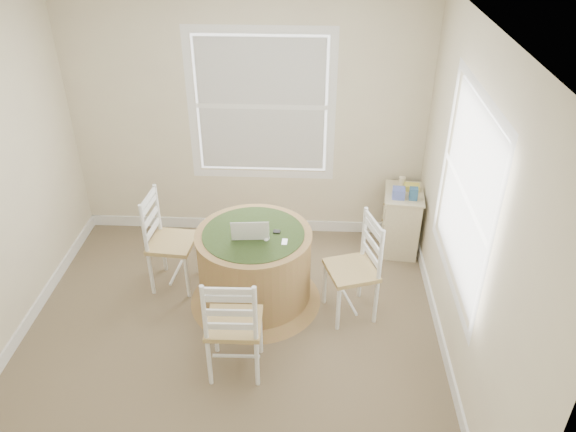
{
  "coord_description": "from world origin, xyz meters",
  "views": [
    {
      "loc": [
        0.67,
        -3.45,
        3.43
      ],
      "look_at": [
        0.48,
        0.45,
        1.01
      ],
      "focal_mm": 35.0,
      "sensor_mm": 36.0,
      "label": 1
    }
  ],
  "objects_px": {
    "chair_right": "(351,270)",
    "corner_chest": "(401,221)",
    "chair_near": "(234,323)",
    "laptop": "(251,232)",
    "round_table": "(255,264)",
    "chair_left": "(172,242)"
  },
  "relations": [
    {
      "from": "chair_right",
      "to": "corner_chest",
      "type": "distance_m",
      "value": 1.19
    },
    {
      "from": "chair_near",
      "to": "corner_chest",
      "type": "xyz_separation_m",
      "value": [
        1.5,
        1.75,
        -0.14
      ]
    },
    {
      "from": "chair_near",
      "to": "corner_chest",
      "type": "distance_m",
      "value": 2.31
    },
    {
      "from": "laptop",
      "to": "corner_chest",
      "type": "relative_size",
      "value": 0.51
    },
    {
      "from": "chair_near",
      "to": "chair_right",
      "type": "relative_size",
      "value": 1.0
    },
    {
      "from": "chair_near",
      "to": "chair_right",
      "type": "xyz_separation_m",
      "value": [
        0.93,
        0.71,
        0.0
      ]
    },
    {
      "from": "chair_right",
      "to": "round_table",
      "type": "bearing_deg",
      "value": -117.05
    },
    {
      "from": "chair_right",
      "to": "laptop",
      "type": "relative_size",
      "value": 2.77
    },
    {
      "from": "round_table",
      "to": "corner_chest",
      "type": "xyz_separation_m",
      "value": [
        1.43,
        0.9,
        -0.06
      ]
    },
    {
      "from": "chair_right",
      "to": "laptop",
      "type": "height_order",
      "value": "laptop"
    },
    {
      "from": "chair_left",
      "to": "corner_chest",
      "type": "xyz_separation_m",
      "value": [
        2.22,
        0.69,
        -0.14
      ]
    },
    {
      "from": "laptop",
      "to": "corner_chest",
      "type": "height_order",
      "value": "laptop"
    },
    {
      "from": "chair_right",
      "to": "laptop",
      "type": "distance_m",
      "value": 0.93
    },
    {
      "from": "round_table",
      "to": "chair_left",
      "type": "height_order",
      "value": "chair_left"
    },
    {
      "from": "chair_left",
      "to": "chair_near",
      "type": "bearing_deg",
      "value": -140.96
    },
    {
      "from": "chair_left",
      "to": "chair_near",
      "type": "xyz_separation_m",
      "value": [
        0.72,
        -1.06,
        0.0
      ]
    },
    {
      "from": "round_table",
      "to": "chair_right",
      "type": "relative_size",
      "value": 1.27
    },
    {
      "from": "chair_near",
      "to": "chair_right",
      "type": "bearing_deg",
      "value": -143.65
    },
    {
      "from": "chair_left",
      "to": "chair_right",
      "type": "height_order",
      "value": "same"
    },
    {
      "from": "round_table",
      "to": "laptop",
      "type": "relative_size",
      "value": 3.52
    },
    {
      "from": "round_table",
      "to": "corner_chest",
      "type": "bearing_deg",
      "value": 35.38
    },
    {
      "from": "round_table",
      "to": "chair_near",
      "type": "bearing_deg",
      "value": -91.7
    }
  ]
}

